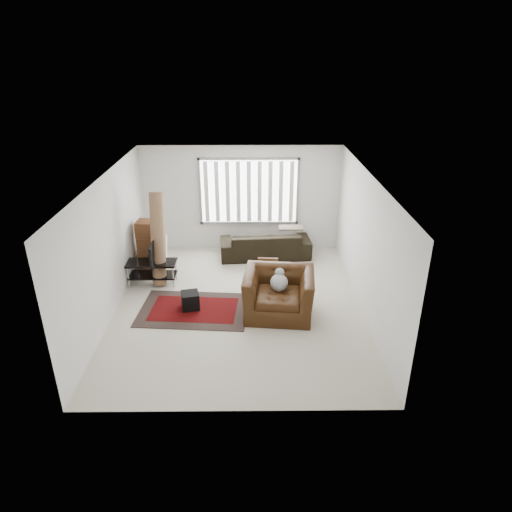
% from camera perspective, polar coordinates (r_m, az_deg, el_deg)
% --- Properties ---
extents(room, '(6.00, 6.02, 2.71)m').
position_cam_1_polar(room, '(9.18, -2.00, 4.92)').
color(room, beige).
rests_on(room, ground).
extents(persian_rug, '(2.28, 1.61, 0.02)m').
position_cam_1_polar(persian_rug, '(9.40, -7.75, -6.64)').
color(persian_rug, black).
rests_on(persian_rug, ground).
extents(tv_stand, '(1.08, 0.49, 0.54)m').
position_cam_1_polar(tv_stand, '(10.38, -12.85, -1.48)').
color(tv_stand, black).
rests_on(tv_stand, ground).
extents(tv, '(0.11, 0.88, 0.50)m').
position_cam_1_polar(tv, '(10.21, -13.06, 0.55)').
color(tv, black).
rests_on(tv, tv_stand).
extents(subwoofer, '(0.41, 0.41, 0.34)m').
position_cam_1_polar(subwoofer, '(9.37, -8.21, -5.51)').
color(subwoofer, black).
rests_on(subwoofer, persian_rug).
extents(moving_boxes, '(0.55, 0.51, 1.24)m').
position_cam_1_polar(moving_boxes, '(10.96, -13.26, 0.98)').
color(moving_boxes, brown).
rests_on(moving_boxes, ground).
extents(white_flatpack, '(0.62, 0.35, 0.75)m').
position_cam_1_polar(white_flatpack, '(11.36, -12.51, 0.80)').
color(white_flatpack, silver).
rests_on(white_flatpack, ground).
extents(rolled_rug, '(0.33, 0.84, 2.05)m').
position_cam_1_polar(rolled_rug, '(10.24, -12.16, 2.11)').
color(rolled_rug, brown).
rests_on(rolled_rug, ground).
extents(sofa, '(2.32, 1.15, 0.86)m').
position_cam_1_polar(sofa, '(11.47, 1.18, 1.97)').
color(sofa, black).
rests_on(sofa, ground).
extents(side_chair, '(0.47, 0.47, 0.84)m').
position_cam_1_polar(side_chair, '(9.53, 1.46, -2.76)').
color(side_chair, '#887059').
rests_on(side_chair, ground).
extents(armchair, '(1.48, 1.32, 1.01)m').
position_cam_1_polar(armchair, '(8.98, 2.87, -4.34)').
color(armchair, '#381E0B').
rests_on(armchair, ground).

